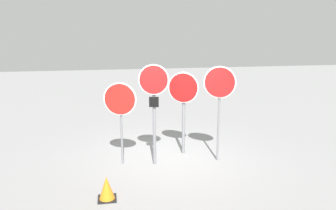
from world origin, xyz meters
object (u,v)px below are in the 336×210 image
at_px(stop_sign_2, 183,98).
at_px(stop_sign_3, 220,89).
at_px(stop_sign_0, 120,104).
at_px(traffic_cone_0, 107,188).
at_px(stop_sign_1, 154,95).

height_order(stop_sign_2, stop_sign_3, stop_sign_3).
height_order(stop_sign_0, traffic_cone_0, stop_sign_0).
bearing_deg(stop_sign_0, stop_sign_1, 5.63).
distance_m(stop_sign_3, traffic_cone_0, 3.57).
relative_size(stop_sign_0, stop_sign_2, 0.93).
bearing_deg(stop_sign_0, traffic_cone_0, -85.96).
distance_m(stop_sign_2, traffic_cone_0, 3.24).
bearing_deg(stop_sign_1, stop_sign_0, -177.59).
xyz_separation_m(stop_sign_3, traffic_cone_0, (-2.80, -1.49, -1.65)).
bearing_deg(stop_sign_1, stop_sign_2, 48.14).
bearing_deg(stop_sign_2, stop_sign_1, -119.65).
distance_m(stop_sign_2, stop_sign_3, 1.05).
height_order(stop_sign_0, stop_sign_2, stop_sign_2).
bearing_deg(traffic_cone_0, stop_sign_3, 28.06).
height_order(stop_sign_0, stop_sign_3, stop_sign_3).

